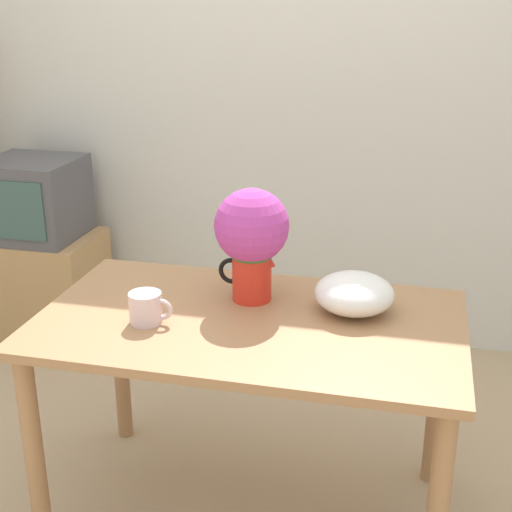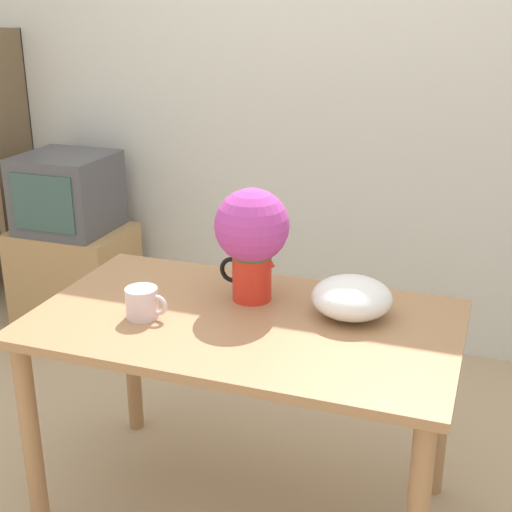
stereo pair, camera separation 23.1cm
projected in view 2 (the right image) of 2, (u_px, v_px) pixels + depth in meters
The scene contains 7 objects.
wall_back at pixel (318, 81), 3.38m from camera, with size 8.00×0.05×2.60m.
table at pixel (245, 348), 2.27m from camera, with size 1.33×0.77×0.74m.
flower_vase at pixel (252, 235), 2.30m from camera, with size 0.24×0.24×0.38m.
coffee_mug at pixel (143, 303), 2.22m from camera, with size 0.14×0.10×0.10m.
white_bowl at pixel (352, 298), 2.23m from camera, with size 0.25×0.25×0.12m.
tv_stand at pixel (76, 277), 3.81m from camera, with size 0.58×0.44×0.54m.
tv_set at pixel (67, 193), 3.65m from camera, with size 0.44×0.43×0.39m.
Camera 2 is at (0.88, -1.74, 1.70)m, focal length 50.00 mm.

